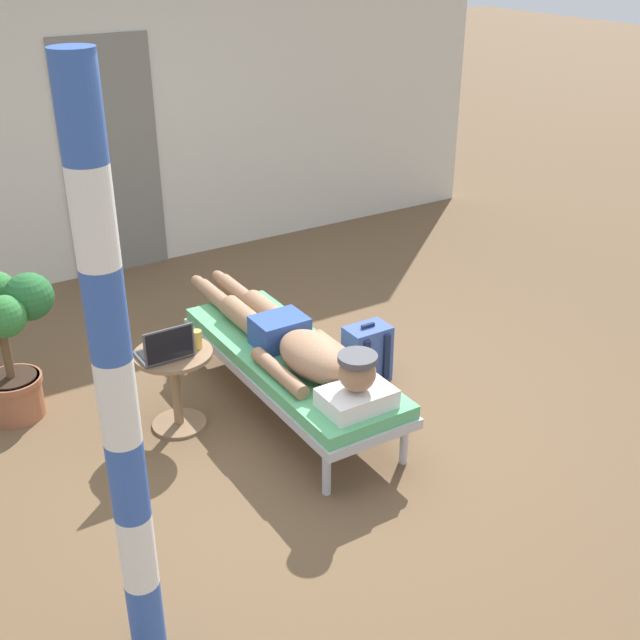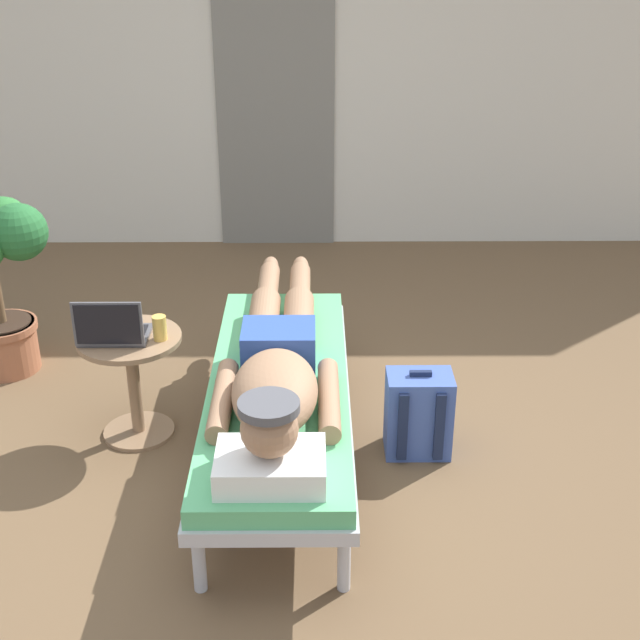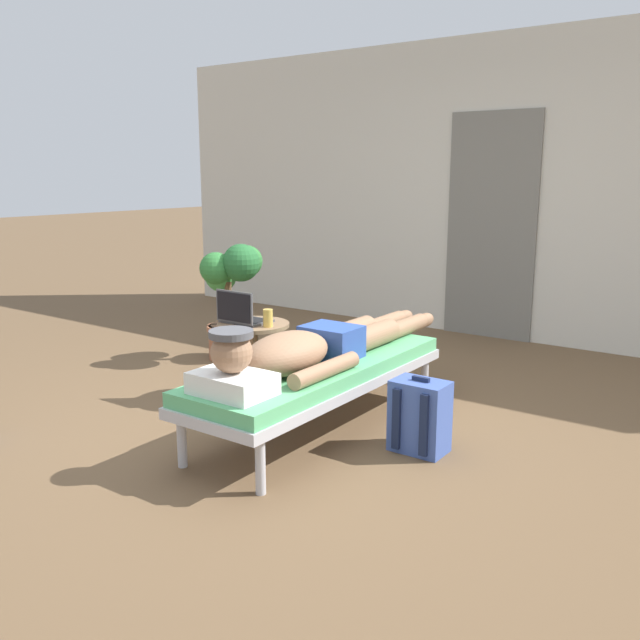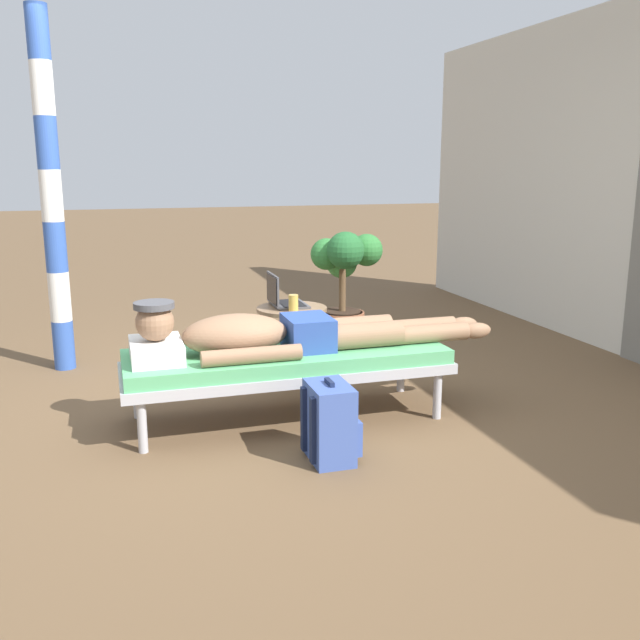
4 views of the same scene
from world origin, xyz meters
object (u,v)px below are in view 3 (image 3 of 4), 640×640
at_px(person_reclining, 312,347).
at_px(backpack, 420,417).
at_px(side_table, 254,347).
at_px(laptop, 241,315).
at_px(lounge_chair, 319,374).
at_px(drink_glass, 268,318).
at_px(potted_plant, 231,291).

distance_m(person_reclining, backpack, 0.73).
distance_m(person_reclining, side_table, 0.77).
bearing_deg(backpack, laptop, 175.77).
bearing_deg(side_table, backpack, -6.61).
bearing_deg(lounge_chair, person_reclining, -90.00).
bearing_deg(laptop, drink_glass, 6.39).
height_order(lounge_chair, person_reclining, person_reclining).
bearing_deg(laptop, lounge_chair, -12.34).
distance_m(person_reclining, drink_glass, 0.60).
height_order(backpack, potted_plant, potted_plant).
relative_size(lounge_chair, person_reclining, 0.87).
distance_m(laptop, drink_glass, 0.21).
xyz_separation_m(lounge_chair, backpack, (0.64, 0.06, -0.15)).
xyz_separation_m(lounge_chair, drink_glass, (-0.54, 0.19, 0.24)).
height_order(laptop, drink_glass, laptop).
height_order(side_table, potted_plant, potted_plant).
bearing_deg(drink_glass, lounge_chair, -19.14).
height_order(lounge_chair, drink_glass, drink_glass).
xyz_separation_m(drink_glass, potted_plant, (-0.95, 0.68, -0.01)).
bearing_deg(backpack, drink_glass, 173.89).
xyz_separation_m(lounge_chair, side_table, (-0.69, 0.22, 0.01)).
relative_size(laptop, drink_glass, 2.68).
xyz_separation_m(side_table, laptop, (-0.06, -0.05, 0.23)).
relative_size(person_reclining, side_table, 4.15).
height_order(laptop, potted_plant, potted_plant).
distance_m(lounge_chair, person_reclining, 0.19).
relative_size(lounge_chair, side_table, 3.63).
relative_size(lounge_chair, drink_glass, 16.41).
relative_size(lounge_chair, laptop, 6.12).
xyz_separation_m(backpack, potted_plant, (-2.13, 0.81, 0.37)).
relative_size(laptop, potted_plant, 0.32).
bearing_deg(laptop, backpack, -4.23).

